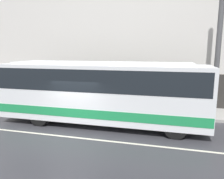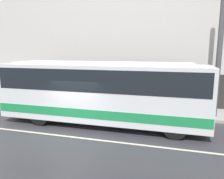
# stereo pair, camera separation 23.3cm
# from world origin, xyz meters

# --- Properties ---
(ground_plane) EXTENTS (60.00, 60.00, 0.00)m
(ground_plane) POSITION_xyz_m (0.00, 0.00, 0.00)
(ground_plane) COLOR #333338
(sidewalk) EXTENTS (60.00, 2.73, 0.17)m
(sidewalk) POSITION_xyz_m (0.00, 5.37, 0.08)
(sidewalk) COLOR #A09E99
(sidewalk) RESTS_ON ground_plane
(building_facade) EXTENTS (60.00, 0.35, 9.78)m
(building_facade) POSITION_xyz_m (0.00, 6.88, 4.72)
(building_facade) COLOR silver
(building_facade) RESTS_ON ground_plane
(lane_stripe) EXTENTS (54.00, 0.14, 0.01)m
(lane_stripe) POSITION_xyz_m (0.00, 0.00, 0.00)
(lane_stripe) COLOR beige
(lane_stripe) RESTS_ON ground_plane
(transit_bus) EXTENTS (11.04, 2.54, 3.39)m
(transit_bus) POSITION_xyz_m (0.96, 2.15, 1.91)
(transit_bus) COLOR white
(transit_bus) RESTS_ON ground_plane
(utility_pole_near) EXTENTS (0.29, 0.29, 7.93)m
(utility_pole_near) POSITION_xyz_m (7.10, 4.85, 4.13)
(utility_pole_near) COLOR #4C4C4F
(utility_pole_near) RESTS_ON sidewalk
(pedestrian_waiting) EXTENTS (0.36, 0.36, 1.59)m
(pedestrian_waiting) POSITION_xyz_m (0.57, 4.98, 0.90)
(pedestrian_waiting) COLOR maroon
(pedestrian_waiting) RESTS_ON sidewalk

